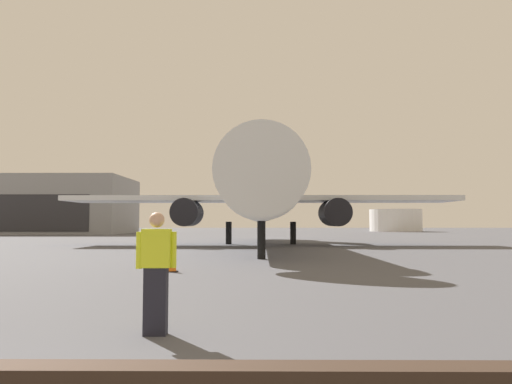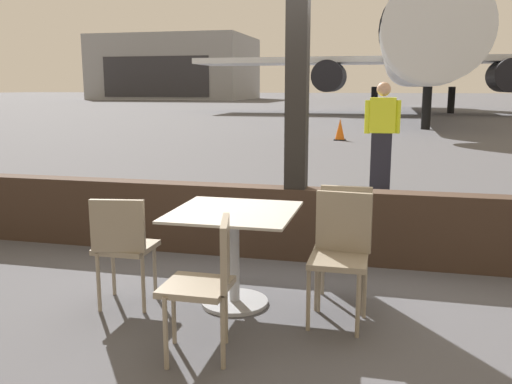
{
  "view_description": "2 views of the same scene",
  "coord_description": "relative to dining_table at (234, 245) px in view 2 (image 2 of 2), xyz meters",
  "views": [
    {
      "loc": [
        2.24,
        -2.97,
        1.59
      ],
      "look_at": [
        2.09,
        14.16,
        2.71
      ],
      "focal_mm": 32.98,
      "sensor_mm": 36.0,
      "label": 1
    },
    {
      "loc": [
        0.84,
        -5.15,
        1.67
      ],
      "look_at": [
        -0.05,
        -1.43,
        0.93
      ],
      "focal_mm": 38.42,
      "sensor_mm": 36.0,
      "label": 2
    }
  ],
  "objects": [
    {
      "name": "traffic_cone",
      "position": [
        -0.36,
        13.62,
        -0.16
      ],
      "size": [
        0.36,
        0.36,
        0.68
      ],
      "color": "orange",
      "rests_on": "ground"
    },
    {
      "name": "dining_table",
      "position": [
        0.0,
        0.0,
        0.0
      ],
      "size": [
        0.92,
        0.92,
        0.75
      ],
      "color": "#ADA89E",
      "rests_on": "ground"
    },
    {
      "name": "ground_crew_worker",
      "position": [
        1.02,
        5.04,
        0.42
      ],
      "size": [
        0.55,
        0.22,
        1.74
      ],
      "color": "black",
      "rests_on": "ground"
    },
    {
      "name": "ground_plane",
      "position": [
        0.26,
        41.26,
        -0.48
      ],
      "size": [
        220.0,
        220.0,
        0.0
      ],
      "primitive_type": "plane",
      "color": "#4C4C51"
    },
    {
      "name": "airplane",
      "position": [
        2.56,
        30.56,
        3.11
      ],
      "size": [
        27.8,
        30.5,
        10.53
      ],
      "color": "silver",
      "rests_on": "ground"
    },
    {
      "name": "window_frame",
      "position": [
        0.26,
        1.26,
        0.88
      ],
      "size": [
        8.95,
        0.24,
        3.98
      ],
      "color": "#38281E",
      "rests_on": "ground"
    },
    {
      "name": "distant_hangar",
      "position": [
        -27.43,
        68.23,
        3.68
      ],
      "size": [
        20.09,
        14.54,
        8.32
      ],
      "color": "gray",
      "rests_on": "ground"
    },
    {
      "name": "cafe_chair_window_right",
      "position": [
        -0.8,
        -0.26,
        0.04
      ],
      "size": [
        0.44,
        0.44,
        0.87
      ],
      "color": "gray",
      "rests_on": "ground"
    },
    {
      "name": "cafe_chair_window_left",
      "position": [
        0.08,
        -0.84,
        0.05
      ],
      "size": [
        0.46,
        0.46,
        0.88
      ],
      "color": "gray",
      "rests_on": "ground"
    },
    {
      "name": "cafe_chair_aisle_left",
      "position": [
        0.82,
        -0.1,
        0.07
      ],
      "size": [
        0.42,
        0.42,
        0.93
      ],
      "color": "gray",
      "rests_on": "ground"
    },
    {
      "name": "cafe_chair_aisle_right",
      "position": [
        0.81,
        0.26,
        0.07
      ],
      "size": [
        0.4,
        0.4,
        0.9
      ],
      "color": "gray",
      "rests_on": "ground"
    }
  ]
}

